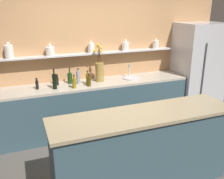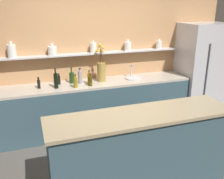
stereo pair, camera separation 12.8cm
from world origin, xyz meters
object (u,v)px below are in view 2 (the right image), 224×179
bottle_wine_7 (56,81)px  refrigerator (202,71)px  bottle_sauce_0 (59,80)px  bottle_spirit_1 (80,77)px  bottle_wine_6 (72,78)px  bottle_oil_2 (76,82)px  bottle_sauce_3 (39,84)px  bottle_sauce_5 (57,79)px  bottle_oil_4 (90,81)px  bottle_oil_8 (89,79)px  flower_vase (101,70)px  sink_fixture (133,77)px

bottle_wine_7 → refrigerator: bearing=1.1°
bottle_wine_7 → bottle_sauce_0: bearing=69.0°
bottle_spirit_1 → bottle_wine_6: bottle_wine_6 is taller
bottle_oil_2 → bottle_sauce_3: bearing=164.3°
bottle_sauce_3 → bottle_sauce_5: same height
bottle_sauce_0 → bottle_oil_4: bottle_oil_4 is taller
bottle_sauce_5 → bottle_oil_4: bearing=-30.3°
refrigerator → bottle_oil_8: refrigerator is taller
bottle_sauce_0 → bottle_oil_4: bearing=-27.2°
bottle_sauce_3 → bottle_wine_7: bearing=-17.3°
bottle_sauce_3 → bottle_oil_8: 0.86m
bottle_sauce_0 → bottle_wine_6: size_ratio=0.69×
flower_vase → bottle_sauce_5: flower_vase is taller
bottle_sauce_0 → bottle_wine_7: bottle_wine_7 is taller
sink_fixture → bottle_sauce_3: (-1.73, -0.02, 0.06)m
bottle_sauce_3 → bottle_oil_4: bottle_oil_4 is taller
bottle_sauce_0 → bottle_oil_8: 0.53m
refrigerator → bottle_wine_6: 2.66m
bottle_oil_2 → bottle_sauce_5: 0.43m
bottle_spirit_1 → bottle_oil_8: (0.15, -0.08, -0.02)m
bottle_oil_4 → sink_fixture: bearing=10.8°
bottle_sauce_0 → bottle_spirit_1: size_ratio=0.70×
bottle_sauce_3 → bottle_oil_4: 0.86m
refrigerator → bottle_oil_4: (-2.38, -0.12, 0.05)m
bottle_sauce_5 → bottle_wine_6: 0.26m
bottle_oil_2 → bottle_wine_6: 0.28m
bottle_spirit_1 → bottle_oil_2: 0.25m
sink_fixture → bottle_sauce_5: 1.42m
bottle_wine_6 → bottle_wine_7: bottle_wine_7 is taller
bottle_sauce_5 → bottle_wine_7: bottle_wine_7 is taller
refrigerator → sink_fixture: 1.51m
flower_vase → bottle_wine_7: (-0.83, -0.14, -0.07)m
bottle_oil_4 → bottle_wine_6: bearing=135.6°
bottle_spirit_1 → bottle_oil_8: size_ratio=1.14×
bottle_wine_6 → refrigerator: bearing=-3.2°
bottle_oil_2 → bottle_oil_8: bottle_oil_8 is taller
bottle_sauce_0 → bottle_oil_4: size_ratio=0.88×
refrigerator → bottle_wine_7: bearing=-178.9°
refrigerator → bottle_sauce_3: size_ratio=9.94×
bottle_oil_8 → flower_vase: bearing=19.9°
bottle_spirit_1 → bottle_wine_7: size_ratio=0.81×
flower_vase → bottle_oil_2: 0.57m
bottle_sauce_0 → bottle_sauce_3: 0.37m
flower_vase → bottle_sauce_0: (-0.75, 0.05, -0.12)m
bottle_wine_6 → bottle_wine_7: size_ratio=0.82×
sink_fixture → bottle_sauce_0: sink_fixture is taller
flower_vase → bottle_sauce_3: bearing=-177.0°
flower_vase → bottle_wine_7: 0.84m
flower_vase → sink_fixture: 0.65m
sink_fixture → bottle_wine_7: bottle_wine_7 is taller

